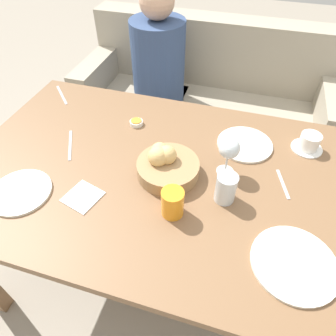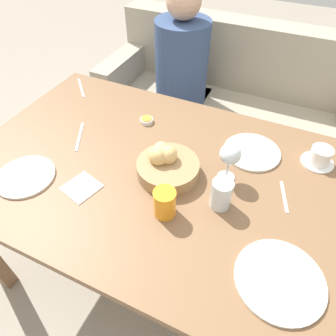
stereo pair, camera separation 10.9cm
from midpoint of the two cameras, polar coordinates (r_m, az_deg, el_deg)
ground_plane at (r=1.76m, az=1.31°, el=-18.31°), size 10.00×10.00×0.00m
dining_table at (r=1.19m, az=1.85°, el=-3.70°), size 1.54×0.96×0.77m
couch at (r=2.26m, az=12.51°, el=10.39°), size 1.71×0.70×0.88m
seated_person at (r=2.11m, az=3.96°, el=14.27°), size 0.34×0.44×1.15m
bread_basket at (r=1.09m, az=2.60°, el=0.47°), size 0.23×0.23×0.11m
plate_near_left at (r=1.19m, az=-23.22°, el=-1.62°), size 0.21×0.21×0.01m
plate_near_right at (r=0.95m, az=23.79°, el=-19.11°), size 0.25×0.25×0.01m
plate_far_center at (r=1.25m, az=18.09°, el=2.84°), size 0.22×0.22×0.01m
juice_glass at (r=0.96m, az=2.63°, el=-6.84°), size 0.07×0.07×0.10m
water_tumbler at (r=1.00m, az=13.20°, el=-5.05°), size 0.07×0.07×0.11m
wine_glass at (r=1.05m, az=14.70°, el=2.20°), size 0.08×0.08×0.16m
coffee_cup at (r=1.30m, az=29.14°, el=1.78°), size 0.12×0.12×0.07m
jam_bowl_honey at (r=1.35m, az=-1.77°, el=8.99°), size 0.06×0.06×0.02m
fork_silver at (r=1.64m, az=-14.37°, el=14.55°), size 0.14×0.14×0.00m
knife_silver at (r=1.31m, az=-14.23°, el=5.77°), size 0.10×0.17×0.00m
spoon_coffee at (r=1.14m, az=23.86°, el=-5.14°), size 0.05×0.14×0.00m
napkin at (r=1.10m, az=-13.43°, el=-3.74°), size 0.14×0.14×0.00m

